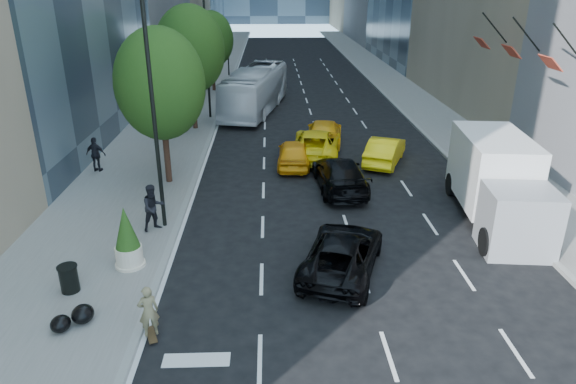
{
  "coord_description": "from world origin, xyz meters",
  "views": [
    {
      "loc": [
        -2.14,
        -15.07,
        9.42
      ],
      "look_at": [
        -1.46,
        3.86,
        1.6
      ],
      "focal_mm": 32.0,
      "sensor_mm": 36.0,
      "label": 1
    }
  ],
  "objects_px": {
    "black_sedan_lincoln": "(342,253)",
    "city_bus": "(256,90)",
    "planter_shrub": "(127,238)",
    "box_truck": "(498,182)",
    "trash_can": "(69,279)",
    "skateboarder": "(149,314)",
    "black_sedan_mercedes": "(340,174)"
  },
  "relations": [
    {
      "from": "black_sedan_mercedes",
      "to": "city_bus",
      "type": "bearing_deg",
      "value": -78.21
    },
    {
      "from": "black_sedan_mercedes",
      "to": "planter_shrub",
      "type": "bearing_deg",
      "value": 37.66
    },
    {
      "from": "black_sedan_lincoln",
      "to": "box_truck",
      "type": "relative_size",
      "value": 0.68
    },
    {
      "from": "skateboarder",
      "to": "black_sedan_lincoln",
      "type": "bearing_deg",
      "value": -170.86
    },
    {
      "from": "trash_can",
      "to": "black_sedan_mercedes",
      "type": "bearing_deg",
      "value": 41.59
    },
    {
      "from": "trash_can",
      "to": "planter_shrub",
      "type": "height_order",
      "value": "planter_shrub"
    },
    {
      "from": "black_sedan_mercedes",
      "to": "box_truck",
      "type": "distance_m",
      "value": 7.13
    },
    {
      "from": "skateboarder",
      "to": "black_sedan_lincoln",
      "type": "xyz_separation_m",
      "value": [
        5.91,
        3.43,
        -0.09
      ]
    },
    {
      "from": "skateboarder",
      "to": "planter_shrub",
      "type": "bearing_deg",
      "value": -89.38
    },
    {
      "from": "city_bus",
      "to": "planter_shrub",
      "type": "distance_m",
      "value": 23.93
    },
    {
      "from": "box_truck",
      "to": "planter_shrub",
      "type": "distance_m",
      "value": 14.78
    },
    {
      "from": "black_sedan_lincoln",
      "to": "box_truck",
      "type": "bearing_deg",
      "value": -131.98
    },
    {
      "from": "city_bus",
      "to": "trash_can",
      "type": "relative_size",
      "value": 13.65
    },
    {
      "from": "trash_can",
      "to": "skateboarder",
      "type": "bearing_deg",
      "value": -36.75
    },
    {
      "from": "box_truck",
      "to": "city_bus",
      "type": "bearing_deg",
      "value": 123.59
    },
    {
      "from": "black_sedan_lincoln",
      "to": "black_sedan_mercedes",
      "type": "distance_m",
      "value": 7.62
    },
    {
      "from": "city_bus",
      "to": "planter_shrub",
      "type": "xyz_separation_m",
      "value": [
        -3.91,
        -23.6,
        -0.44
      ]
    },
    {
      "from": "box_truck",
      "to": "trash_can",
      "type": "relative_size",
      "value": 8.48
    },
    {
      "from": "black_sedan_lincoln",
      "to": "planter_shrub",
      "type": "distance_m",
      "value": 7.44
    },
    {
      "from": "black_sedan_lincoln",
      "to": "box_truck",
      "type": "height_order",
      "value": "box_truck"
    },
    {
      "from": "city_bus",
      "to": "box_truck",
      "type": "xyz_separation_m",
      "value": [
        10.43,
        -20.09,
        0.08
      ]
    },
    {
      "from": "black_sedan_mercedes",
      "to": "city_bus",
      "type": "relative_size",
      "value": 0.45
    },
    {
      "from": "box_truck",
      "to": "black_sedan_mercedes",
      "type": "bearing_deg",
      "value": 154.77
    },
    {
      "from": "box_truck",
      "to": "trash_can",
      "type": "bearing_deg",
      "value": -156.21
    },
    {
      "from": "black_sedan_lincoln",
      "to": "city_bus",
      "type": "xyz_separation_m",
      "value": [
        -3.51,
        23.98,
        0.96
      ]
    },
    {
      "from": "black_sedan_lincoln",
      "to": "box_truck",
      "type": "distance_m",
      "value": 8.01
    },
    {
      "from": "black_sedan_mercedes",
      "to": "planter_shrub",
      "type": "xyz_separation_m",
      "value": [
        -8.31,
        -7.19,
        0.44
      ]
    },
    {
      "from": "trash_can",
      "to": "planter_shrub",
      "type": "bearing_deg",
      "value": 45.21
    },
    {
      "from": "city_bus",
      "to": "trash_can",
      "type": "xyz_separation_m",
      "value": [
        -5.44,
        -25.14,
        -1.07
      ]
    },
    {
      "from": "trash_can",
      "to": "planter_shrub",
      "type": "relative_size",
      "value": 0.39
    },
    {
      "from": "box_truck",
      "to": "planter_shrub",
      "type": "height_order",
      "value": "box_truck"
    },
    {
      "from": "city_bus",
      "to": "box_truck",
      "type": "height_order",
      "value": "box_truck"
    }
  ]
}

